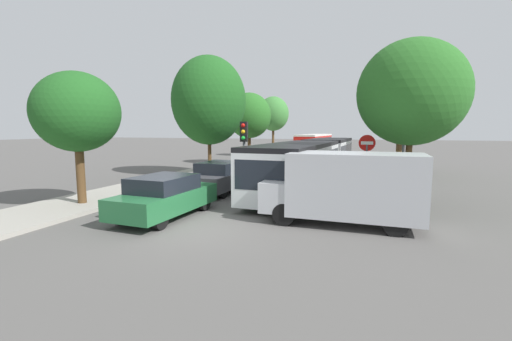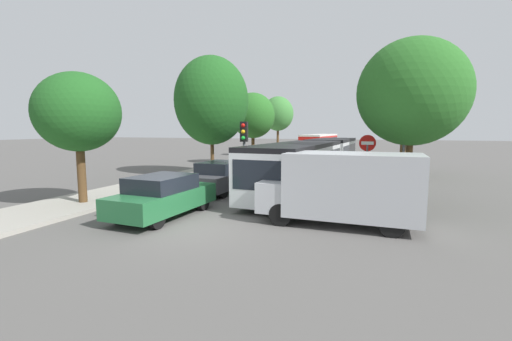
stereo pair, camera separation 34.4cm
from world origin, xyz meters
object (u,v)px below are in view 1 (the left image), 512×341
city_bus_rear (314,142)px  queued_car_navy (259,166)px  queued_car_green (165,196)px  tree_right_near (412,95)px  queued_car_black (294,154)px  articulated_bus (313,159)px  no_entry_sign (367,157)px  tree_left_mid (209,101)px  queued_car_red (277,159)px  white_van (347,186)px  tree_right_mid (401,110)px  traffic_light (244,142)px  tree_left_far (249,116)px  tree_left_near (77,114)px  tree_left_distant (273,114)px  direction_sign_post (404,142)px  queued_car_graphite (221,177)px

city_bus_rear → queued_car_navy: 23.41m
queued_car_green → tree_right_near: size_ratio=0.66×
queued_car_green → queued_car_black: queued_car_green is taller
articulated_bus → tree_right_near: tree_right_near is taller
queued_car_navy → no_entry_sign: (6.72, -5.60, 1.17)m
tree_left_mid → queued_car_red: bearing=61.9°
white_van → tree_right_near: (2.12, 3.63, 3.13)m
tree_right_mid → queued_car_black: bearing=141.8°
traffic_light → white_van: bearing=49.7°
queued_car_green → tree_left_mid: size_ratio=0.55×
queued_car_navy → tree_left_far: 8.74m
queued_car_navy → no_entry_sign: no_entry_sign is taller
city_bus_rear → tree_left_near: (-3.98, -33.94, 2.22)m
city_bus_rear → no_entry_sign: size_ratio=4.05×
queued_car_black → white_van: (6.27, -20.86, 0.53)m
tree_left_distant → direction_sign_post: bearing=-62.7°
city_bus_rear → tree_left_mid: size_ratio=1.46×
tree_left_far → tree_right_mid: tree_right_mid is taller
articulated_bus → queued_car_graphite: (-3.85, -3.96, -0.64)m
city_bus_rear → direction_sign_post: 30.88m
tree_left_far → tree_right_near: size_ratio=0.95×
queued_car_black → no_entry_sign: bearing=-154.9°
articulated_bus → tree_left_near: tree_left_near is taller
tree_left_near → tree_right_near: tree_right_near is taller
tree_right_near → queued_car_navy: bearing=142.9°
traffic_light → tree_left_distant: (-5.06, 22.93, 2.30)m
queued_car_graphite → no_entry_sign: 6.82m
tree_right_mid → tree_left_mid: bearing=-159.8°
articulated_bus → traffic_light: size_ratio=4.82×
no_entry_sign → tree_left_near: bearing=-65.3°
articulated_bus → tree_left_near: (-7.88, -8.52, 2.24)m
articulated_bus → tree_left_distant: tree_left_distant is taller
queued_car_graphite → queued_car_green: bearing=-175.4°
queued_car_black → queued_car_red: bearing=-179.2°
tree_left_near → tree_right_mid: size_ratio=0.81×
queued_car_red → tree_left_far: size_ratio=0.65×
queued_car_graphite → queued_car_black: (-0.07, 16.91, -0.04)m
tree_left_far → tree_right_mid: 12.42m
tree_left_mid → tree_right_near: (11.69, -5.91, -0.57)m
white_van → tree_right_near: 5.24m
no_entry_sign → traffic_light: bearing=-79.1°
tree_left_far → queued_car_red: bearing=-31.9°
traffic_light → queued_car_black: bearing=179.4°
traffic_light → tree_right_mid: tree_right_mid is taller
white_van → tree_right_mid: 14.53m
queued_car_red → tree_left_mid: size_ratio=0.52×
direction_sign_post → tree_left_mid: 13.15m
queued_car_black → direction_sign_post: (8.17, -17.30, 1.84)m
city_bus_rear → direction_sign_post: bearing=-161.5°
tree_left_distant → tree_right_near: 25.59m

